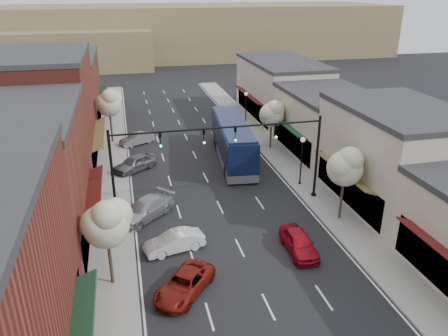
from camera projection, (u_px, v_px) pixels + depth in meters
ground at (248, 265)px, 27.54m from camera, size 160.00×160.00×0.00m
sidewalk_left at (112, 167)px, 42.34m from camera, size 2.80×73.00×0.15m
sidewalk_right at (276, 153)px, 45.90m from camera, size 2.80×73.00×0.15m
curb_left at (127, 165)px, 42.64m from camera, size 0.25×73.00×0.17m
curb_right at (263, 154)px, 45.60m from camera, size 0.25×73.00×0.17m
bldg_left_midnear at (12, 181)px, 28.11m from camera, size 10.14×14.10×9.40m
bldg_left_midfar at (41, 113)px, 40.40m from camera, size 10.14×14.10×10.90m
bldg_left_far at (62, 89)px, 55.25m from camera, size 10.14×18.10×8.40m
bldg_right_midnear at (395, 156)px, 34.33m from camera, size 9.14×12.10×7.90m
bldg_right_midfar at (327, 122)px, 45.38m from camera, size 9.14×12.10×6.40m
bldg_right_far at (281, 89)px, 57.77m from camera, size 9.14×16.10×7.40m
hill_far at (145, 32)px, 106.04m from camera, size 120.00×30.00×12.00m
hill_near at (28, 50)px, 90.74m from camera, size 50.00×20.00×8.00m
signal_mast_right at (290, 147)px, 34.13m from camera, size 8.22×0.46×7.00m
signal_mast_left at (145, 159)px, 31.75m from camera, size 8.22×0.46×7.00m
tree_right_near at (346, 165)px, 31.13m from camera, size 2.85×2.65×5.95m
tree_right_far at (272, 113)px, 45.68m from camera, size 2.85×2.65×5.43m
tree_left_near at (107, 222)px, 24.11m from camera, size 2.85×2.65×5.69m
tree_left_far at (109, 102)px, 47.31m from camera, size 2.85×2.65×6.13m
lamp_post_near at (302, 153)px, 37.46m from camera, size 0.44×0.44×4.44m
lamp_post_far at (246, 104)px, 53.18m from camera, size 0.44×0.44×4.44m
coach_bus at (233, 140)px, 43.52m from camera, size 4.12×13.17×3.96m
red_hatchback at (299, 242)px, 28.65m from camera, size 1.78×4.21×1.42m
parked_car_a at (184, 284)px, 24.78m from camera, size 4.37×4.74×1.23m
parked_car_b at (174, 242)px, 28.81m from camera, size 4.19×2.23×1.31m
parked_car_c at (145, 209)px, 32.83m from camera, size 5.21×5.01×1.49m
parked_car_d at (135, 163)px, 41.34m from camera, size 4.66×4.16×1.53m
parked_car_e at (137, 139)px, 48.23m from camera, size 4.07×3.08×1.29m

